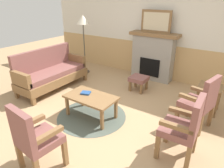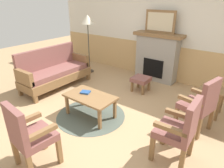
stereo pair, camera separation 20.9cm
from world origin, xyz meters
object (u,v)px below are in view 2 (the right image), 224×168
armchair_near_fireplace (201,103)px  armchair_by_window_left (180,128)px  armchair_front_left (28,134)px  framed_picture (160,22)px  coffee_table (90,98)px  couch (55,72)px  floor_lamp_by_couch (88,23)px  footstool (141,80)px  fireplace (157,57)px  book_on_table (85,92)px  side_table (212,94)px

armchair_near_fireplace → armchair_by_window_left: (-0.02, -0.88, 0.00)m
armchair_near_fireplace → armchair_front_left: 2.67m
framed_picture → coffee_table: bearing=-93.5°
couch → floor_lamp_by_couch: bearing=92.6°
coffee_table → armchair_near_fireplace: bearing=23.6°
couch → footstool: (1.88, 1.08, -0.11)m
framed_picture → floor_lamp_by_couch: framed_picture is taller
framed_picture → footstool: framed_picture is taller
fireplace → book_on_table: bearing=-97.1°
framed_picture → side_table: size_ratio=1.45×
coffee_table → armchair_by_window_left: size_ratio=0.98×
book_on_table → floor_lamp_by_couch: (-1.58, 1.79, 1.00)m
fireplace → armchair_by_window_left: (1.60, -2.59, -0.11)m
side_table → floor_lamp_by_couch: (-3.54, 0.35, 1.02)m
couch → framed_picture: bearing=47.6°
floor_lamp_by_couch → side_table: bearing=-5.6°
coffee_table → armchair_front_left: bearing=-80.2°
book_on_table → fireplace: bearing=82.9°
fireplace → armchair_front_left: fireplace is taller
armchair_front_left → floor_lamp_by_couch: size_ratio=0.58×
armchair_near_fireplace → armchair_by_window_left: 0.88m
book_on_table → armchair_by_window_left: bearing=-4.2°
armchair_by_window_left → armchair_near_fireplace: bearing=88.6°
framed_picture → armchair_near_fireplace: bearing=-46.4°
armchair_near_fireplace → armchair_front_left: bearing=-125.0°
armchair_front_left → footstool: bearing=90.7°
side_table → armchair_front_left: bearing=-118.4°
footstool → armchair_front_left: (0.04, -2.98, 0.25)m
fireplace → framed_picture: bearing=90.0°
couch → footstool: size_ratio=4.50×
book_on_table → couch: bearing=163.4°
couch → floor_lamp_by_couch: 1.71m
armchair_by_window_left → side_table: bearing=88.1°
book_on_table → armchair_front_left: 1.50m
book_on_table → armchair_front_left: bearing=-74.7°
framed_picture → coffee_table: size_ratio=0.83×
fireplace → armchair_near_fireplace: 2.36m
armchair_front_left → side_table: 3.29m
fireplace → armchair_by_window_left: 3.05m
floor_lamp_by_couch → book_on_table: bearing=-48.6°
fireplace → floor_lamp_by_couch: size_ratio=0.77×
footstool → side_table: size_ratio=0.73×
armchair_near_fireplace → floor_lamp_by_couch: (-3.51, 1.05, 0.91)m
fireplace → armchair_front_left: (0.09, -3.89, -0.11)m
couch → armchair_front_left: (1.92, -1.90, 0.14)m
armchair_near_fireplace → side_table: bearing=87.4°
armchair_front_left → couch: bearing=135.3°
fireplace → book_on_table: fireplace is taller
side_table → coffee_table: bearing=-140.8°
armchair_by_window_left → book_on_table: bearing=175.8°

